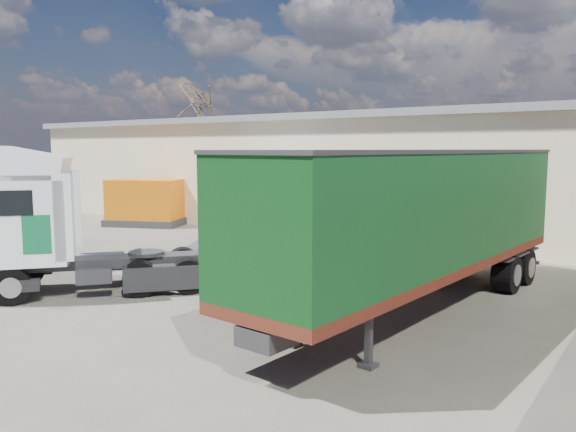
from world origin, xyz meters
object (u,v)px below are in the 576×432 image
Objects in this scene: bare_tree at (199,91)px; panel_van at (270,212)px; orange_skip at (146,205)px; box_trailer at (423,214)px; tractor_unit at (61,232)px.

panel_van is (14.86, -11.23, -6.81)m from bare_tree.
bare_tree reaches higher than panel_van.
panel_van is at bearing -22.41° from orange_skip.
box_trailer is 11.51m from panel_van.
bare_tree is at bearing 147.34° from panel_van.
orange_skip reaches higher than panel_van.
bare_tree is at bearing 166.27° from tractor_unit.
orange_skip is at bearing -173.80° from panel_van.
bare_tree is at bearing 148.01° from box_trailer.
bare_tree is 2.25× the size of orange_skip.
tractor_unit is (15.88, -21.59, -6.30)m from bare_tree.
tractor_unit reaches higher than panel_van.
orange_skip is (-8.55, 10.13, -0.63)m from tractor_unit.
box_trailer is (8.37, 3.81, 0.67)m from tractor_unit.
box_trailer is 18.10m from orange_skip.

